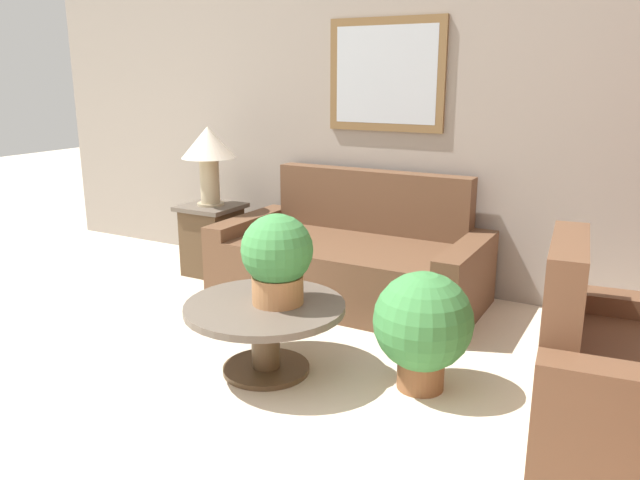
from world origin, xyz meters
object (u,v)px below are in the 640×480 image
coffee_table (265,322)px  table_lamp (208,149)px  armchair (633,381)px  potted_plant_on_table (277,257)px  side_table (212,239)px  potted_plant_floor (423,325)px  couch_main (351,261)px

coffee_table → table_lamp: 2.05m
armchair → table_lamp: 3.48m
potted_plant_on_table → table_lamp: bearing=139.5°
armchair → side_table: armchair is taller
coffee_table → potted_plant_floor: potted_plant_floor is taller
coffee_table → potted_plant_on_table: 0.38m
potted_plant_on_table → potted_plant_floor: potted_plant_on_table is taller
couch_main → potted_plant_on_table: size_ratio=3.88×
armchair → coffee_table: (-1.84, -0.26, 0.01)m
coffee_table → potted_plant_floor: size_ratio=1.38×
side_table → potted_plant_on_table: potted_plant_on_table is taller
potted_plant_on_table → potted_plant_floor: size_ratio=0.78×
armchair → potted_plant_on_table: armchair is taller
couch_main → potted_plant_on_table: couch_main is taller
armchair → side_table: bearing=65.8°
armchair → side_table: size_ratio=2.03×
couch_main → side_table: (-1.28, -0.03, 0.01)m
couch_main → potted_plant_floor: bearing=-48.7°
armchair → coffee_table: bearing=91.5°
table_lamp → potted_plant_on_table: 1.95m
potted_plant_on_table → potted_plant_floor: bearing=13.8°
couch_main → armchair: 2.23m
couch_main → potted_plant_floor: 1.45m
side_table → table_lamp: 0.75m
potted_plant_floor → potted_plant_on_table: bearing=-166.2°
couch_main → coffee_table: (0.12, -1.32, 0.01)m
armchair → table_lamp: (-3.24, 1.04, 0.76)m
coffee_table → side_table: (-1.40, 1.29, 0.00)m
armchair → potted_plant_on_table: bearing=90.2°
potted_plant_floor → couch_main: bearing=131.3°
armchair → table_lamp: bearing=65.8°
coffee_table → potted_plant_on_table: potted_plant_on_table is taller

